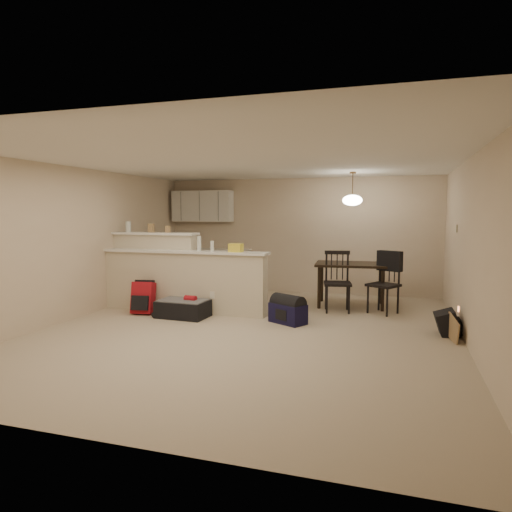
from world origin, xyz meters
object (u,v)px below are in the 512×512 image
at_px(dining_chair_far, 383,283).
at_px(suitcase, 183,309).
at_px(dining_table, 351,268).
at_px(pendant_lamp, 352,200).
at_px(dining_chair_near, 337,282).
at_px(black_daypack, 447,323).
at_px(red_backpack, 143,298).
at_px(navy_duffel, 288,313).

distance_m(dining_chair_far, suitcase, 3.47).
distance_m(dining_table, pendant_lamp, 1.28).
distance_m(dining_table, dining_chair_near, 0.62).
bearing_deg(suitcase, dining_chair_near, 29.29).
height_order(dining_table, black_daypack, dining_table).
height_order(dining_table, suitcase, dining_table).
bearing_deg(dining_chair_far, dining_chair_near, -143.65).
bearing_deg(dining_chair_near, dining_chair_far, -4.17).
bearing_deg(red_backpack, pendant_lamp, 18.16).
relative_size(pendant_lamp, black_daypack, 1.60).
relative_size(dining_chair_far, red_backpack, 1.94).
height_order(dining_table, dining_chair_far, dining_chair_far).
relative_size(dining_table, dining_chair_far, 1.29).
height_order(dining_table, dining_chair_near, dining_chair_near).
xyz_separation_m(dining_chair_near, dining_chair_far, (0.78, 0.09, -0.00)).
relative_size(suitcase, navy_duffel, 1.43).
xyz_separation_m(dining_table, red_backpack, (-3.38, -1.73, -0.44)).
distance_m(suitcase, black_daypack, 4.13).
distance_m(red_backpack, navy_duffel, 2.57).
bearing_deg(dining_chair_near, black_daypack, -43.39).
height_order(dining_table, pendant_lamp, pendant_lamp).
bearing_deg(navy_duffel, pendant_lamp, 93.17).
relative_size(pendant_lamp, dining_chair_near, 0.58).
relative_size(dining_chair_near, navy_duffel, 1.86).
height_order(red_backpack, black_daypack, red_backpack).
relative_size(dining_chair_near, suitcase, 1.30).
xyz_separation_m(navy_duffel, black_daypack, (2.35, 0.00, 0.01)).
xyz_separation_m(pendant_lamp, dining_chair_near, (-0.17, -0.57, -1.45)).
bearing_deg(suitcase, dining_chair_far, 24.92).
distance_m(dining_table, dining_chair_far, 0.79).
xyz_separation_m(dining_chair_far, red_backpack, (-3.98, -1.25, -0.26)).
height_order(dining_chair_far, red_backpack, dining_chair_far).
xyz_separation_m(pendant_lamp, black_daypack, (1.53, -1.66, -1.82)).
height_order(suitcase, black_daypack, black_daypack).
distance_m(pendant_lamp, red_backpack, 4.17).
bearing_deg(pendant_lamp, dining_chair_near, -106.98).
bearing_deg(navy_duffel, dining_chair_far, 69.06).
relative_size(dining_chair_far, navy_duffel, 1.85).
xyz_separation_m(dining_chair_far, black_daypack, (0.93, -1.18, -0.36)).
distance_m(dining_table, suitcase, 3.20).
bearing_deg(red_backpack, navy_duffel, -7.34).
relative_size(dining_chair_far, black_daypack, 2.75).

